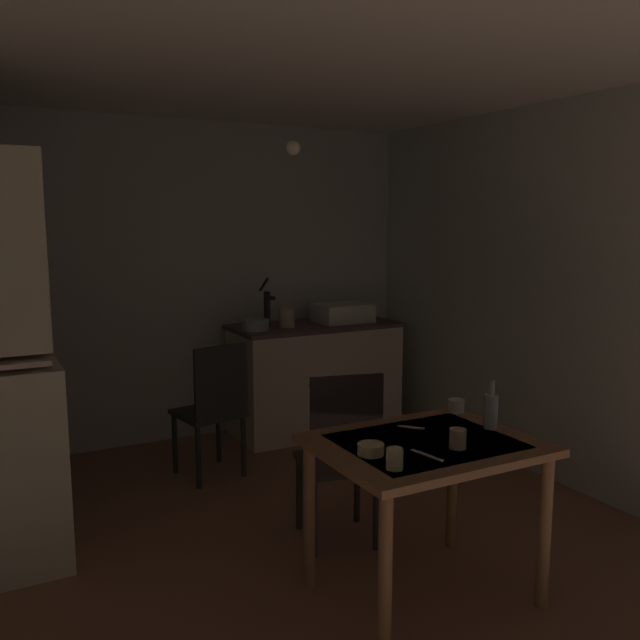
% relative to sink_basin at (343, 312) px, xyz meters
% --- Properties ---
extents(ground_plane, '(5.06, 5.06, 0.00)m').
position_rel_sink_basin_xyz_m(ground_plane, '(-1.39, -1.49, -0.97)').
color(ground_plane, '#92644D').
extents(wall_back, '(4.16, 0.10, 2.48)m').
position_rel_sink_basin_xyz_m(wall_back, '(-1.39, 0.37, 0.27)').
color(wall_back, silver).
rests_on(wall_back, ground).
extents(wall_right, '(0.10, 3.72, 2.48)m').
position_rel_sink_basin_xyz_m(wall_right, '(0.69, -1.49, 0.27)').
color(wall_right, silver).
rests_on(wall_right, ground).
extents(ceiling_slab, '(4.16, 3.72, 0.10)m').
position_rel_sink_basin_xyz_m(ceiling_slab, '(-1.39, -1.49, 1.56)').
color(ceiling_slab, white).
extents(counter_cabinet, '(1.36, 0.64, 0.89)m').
position_rel_sink_basin_xyz_m(counter_cabinet, '(-0.26, -0.00, -0.52)').
color(counter_cabinet, beige).
rests_on(counter_cabinet, ground).
extents(sink_basin, '(0.44, 0.34, 0.15)m').
position_rel_sink_basin_xyz_m(sink_basin, '(0.00, 0.00, 0.00)').
color(sink_basin, white).
rests_on(sink_basin, counter_cabinet).
extents(hand_pump, '(0.05, 0.27, 0.39)m').
position_rel_sink_basin_xyz_m(hand_pump, '(-0.66, 0.05, 0.09)').
color(hand_pump, '#232328').
rests_on(hand_pump, counter_cabinet).
extents(mixing_bowl_counter, '(0.21, 0.21, 0.08)m').
position_rel_sink_basin_xyz_m(mixing_bowl_counter, '(-0.80, -0.05, -0.04)').
color(mixing_bowl_counter, '#9EB2C6').
rests_on(mixing_bowl_counter, counter_cabinet).
extents(stoneware_crock, '(0.13, 0.13, 0.15)m').
position_rel_sink_basin_xyz_m(stoneware_crock, '(-0.53, -0.04, -0.00)').
color(stoneware_crock, beige).
rests_on(stoneware_crock, counter_cabinet).
extents(dining_table, '(0.97, 0.76, 0.75)m').
position_rel_sink_basin_xyz_m(dining_table, '(-0.96, -2.43, -0.33)').
color(dining_table, '#8A603E').
rests_on(dining_table, ground).
extents(chair_far_side, '(0.48, 0.48, 0.95)m').
position_rel_sink_basin_xyz_m(chair_far_side, '(-1.06, -1.82, -0.47)').
color(chair_far_side, '#2A2521').
rests_on(chair_far_side, ground).
extents(chair_by_counter, '(0.46, 0.46, 0.92)m').
position_rel_sink_basin_xyz_m(chair_by_counter, '(-1.34, -0.61, -0.48)').
color(chair_by_counter, '#242C25').
rests_on(chair_by_counter, ground).
extents(serving_bowl_wide, '(0.11, 0.11, 0.05)m').
position_rel_sink_basin_xyz_m(serving_bowl_wide, '(-1.28, -2.46, -0.20)').
color(serving_bowl_wide, beige).
rests_on(serving_bowl_wide, dining_table).
extents(teacup_cream, '(0.07, 0.07, 0.09)m').
position_rel_sink_basin_xyz_m(teacup_cream, '(-0.90, -2.57, -0.18)').
color(teacup_cream, tan).
rests_on(teacup_cream, dining_table).
extents(teacup_mint, '(0.07, 0.07, 0.09)m').
position_rel_sink_basin_xyz_m(teacup_mint, '(-1.28, -2.65, -0.18)').
color(teacup_mint, beige).
rests_on(teacup_mint, dining_table).
extents(mug_tall, '(0.08, 0.08, 0.06)m').
position_rel_sink_basin_xyz_m(mug_tall, '(-0.55, -2.13, -0.19)').
color(mug_tall, white).
rests_on(mug_tall, dining_table).
extents(glass_bottle, '(0.06, 0.06, 0.23)m').
position_rel_sink_basin_xyz_m(glass_bottle, '(-0.58, -2.42, -0.13)').
color(glass_bottle, '#B7BCC1').
rests_on(glass_bottle, dining_table).
extents(table_knife, '(0.05, 0.17, 0.00)m').
position_rel_sink_basin_xyz_m(table_knife, '(-1.08, -2.59, -0.22)').
color(table_knife, silver).
rests_on(table_knife, dining_table).
extents(teaspoon_near_bowl, '(0.10, 0.11, 0.00)m').
position_rel_sink_basin_xyz_m(teaspoon_near_bowl, '(-0.91, -2.24, -0.22)').
color(teaspoon_near_bowl, beige).
rests_on(teaspoon_near_bowl, dining_table).
extents(pendant_bulb, '(0.08, 0.08, 0.08)m').
position_rel_sink_basin_xyz_m(pendant_bulb, '(-1.11, -1.38, 1.15)').
color(pendant_bulb, '#F9EFCC').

